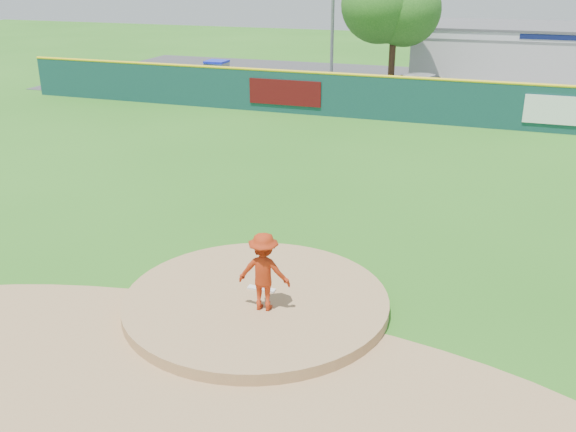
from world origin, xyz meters
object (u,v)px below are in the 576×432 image
(van, at_px, (428,87))
(deciduous_tree, at_px, (395,7))
(pool_building_grp, at_px, (544,53))
(playground_slide, at_px, (216,76))
(pitcher, at_px, (264,272))

(van, relative_size, deciduous_tree, 0.66)
(van, xyz_separation_m, deciduous_tree, (-2.27, 1.56, 3.86))
(pool_building_grp, bearing_deg, van, -123.82)
(playground_slide, bearing_deg, pitcher, -62.57)
(pitcher, height_order, playground_slide, pitcher)
(pitcher, bearing_deg, pool_building_grp, -106.74)
(pitcher, relative_size, playground_slide, 0.51)
(pitcher, xyz_separation_m, pool_building_grp, (5.66, 32.39, 0.61))
(pitcher, distance_m, playground_slide, 25.03)
(pool_building_grp, relative_size, deciduous_tree, 2.07)
(pool_building_grp, height_order, deciduous_tree, deciduous_tree)
(van, xyz_separation_m, pool_building_grp, (5.73, 8.56, 0.97))
(van, distance_m, deciduous_tree, 4.74)
(playground_slide, distance_m, deciduous_tree, 10.40)
(pitcher, height_order, deciduous_tree, deciduous_tree)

